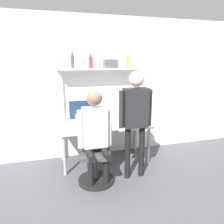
{
  "coord_description": "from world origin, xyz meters",
  "views": [
    {
      "loc": [
        -0.95,
        -3.34,
        1.87
      ],
      "look_at": [
        0.01,
        -0.08,
        1.07
      ],
      "focal_mm": 35.0,
      "sensor_mm": 36.0,
      "label": 1
    }
  ],
  "objects_px": {
    "bottle_amber": "(128,63)",
    "bottle_red": "(91,62)",
    "monitor": "(83,111)",
    "person_seated": "(95,130)",
    "laptop": "(86,125)",
    "person_standing": "(136,112)",
    "office_chair": "(96,163)",
    "bottle_purple": "(72,61)",
    "storage_box": "(110,64)",
    "cell_phone": "(99,128)"
  },
  "relations": [
    {
      "from": "office_chair",
      "to": "person_seated",
      "type": "bearing_deg",
      "value": -101.05
    },
    {
      "from": "bottle_red",
      "to": "cell_phone",
      "type": "bearing_deg",
      "value": -85.42
    },
    {
      "from": "office_chair",
      "to": "bottle_amber",
      "type": "relative_size",
      "value": 3.92
    },
    {
      "from": "cell_phone",
      "to": "bottle_purple",
      "type": "distance_m",
      "value": 1.27
    },
    {
      "from": "bottle_amber",
      "to": "storage_box",
      "type": "xyz_separation_m",
      "value": [
        -0.35,
        0.0,
        -0.02
      ]
    },
    {
      "from": "person_seated",
      "to": "bottle_amber",
      "type": "bearing_deg",
      "value": 48.21
    },
    {
      "from": "monitor",
      "to": "cell_phone",
      "type": "bearing_deg",
      "value": -61.36
    },
    {
      "from": "monitor",
      "to": "bottle_red",
      "type": "xyz_separation_m",
      "value": [
        0.19,
        0.03,
        0.9
      ]
    },
    {
      "from": "laptop",
      "to": "bottle_amber",
      "type": "bearing_deg",
      "value": 24.67
    },
    {
      "from": "cell_phone",
      "to": "bottle_red",
      "type": "height_order",
      "value": "bottle_red"
    },
    {
      "from": "bottle_red",
      "to": "storage_box",
      "type": "xyz_separation_m",
      "value": [
        0.37,
        0.0,
        -0.03
      ]
    },
    {
      "from": "bottle_purple",
      "to": "bottle_amber",
      "type": "distance_m",
      "value": 1.05
    },
    {
      "from": "monitor",
      "to": "laptop",
      "type": "relative_size",
      "value": 1.5
    },
    {
      "from": "laptop",
      "to": "storage_box",
      "type": "bearing_deg",
      "value": 36.64
    },
    {
      "from": "monitor",
      "to": "storage_box",
      "type": "xyz_separation_m",
      "value": [
        0.55,
        0.03,
        0.87
      ]
    },
    {
      "from": "bottle_purple",
      "to": "storage_box",
      "type": "bearing_deg",
      "value": 0.0
    },
    {
      "from": "person_standing",
      "to": "bottle_purple",
      "type": "relative_size",
      "value": 5.84
    },
    {
      "from": "person_standing",
      "to": "storage_box",
      "type": "xyz_separation_m",
      "value": [
        -0.13,
        0.97,
        0.71
      ]
    },
    {
      "from": "monitor",
      "to": "bottle_amber",
      "type": "bearing_deg",
      "value": 2.0
    },
    {
      "from": "office_chair",
      "to": "bottle_amber",
      "type": "bearing_deg",
      "value": 47.11
    },
    {
      "from": "monitor",
      "to": "storage_box",
      "type": "bearing_deg",
      "value": 3.26
    },
    {
      "from": "laptop",
      "to": "storage_box",
      "type": "relative_size",
      "value": 1.35
    },
    {
      "from": "cell_phone",
      "to": "storage_box",
      "type": "distance_m",
      "value": 1.22
    },
    {
      "from": "monitor",
      "to": "person_standing",
      "type": "xyz_separation_m",
      "value": [
        0.68,
        -0.93,
        0.16
      ]
    },
    {
      "from": "laptop",
      "to": "person_standing",
      "type": "bearing_deg",
      "value": -38.12
    },
    {
      "from": "bottle_purple",
      "to": "bottle_amber",
      "type": "height_order",
      "value": "bottle_purple"
    },
    {
      "from": "monitor",
      "to": "cell_phone",
      "type": "xyz_separation_m",
      "value": [
        0.22,
        -0.4,
        -0.22
      ]
    },
    {
      "from": "cell_phone",
      "to": "person_standing",
      "type": "bearing_deg",
      "value": -48.95
    },
    {
      "from": "cell_phone",
      "to": "office_chair",
      "type": "xyz_separation_m",
      "value": [
        -0.17,
        -0.48,
        -0.43
      ]
    },
    {
      "from": "bottle_amber",
      "to": "bottle_purple",
      "type": "bearing_deg",
      "value": 180.0
    },
    {
      "from": "bottle_amber",
      "to": "person_standing",
      "type": "bearing_deg",
      "value": -102.95
    },
    {
      "from": "monitor",
      "to": "office_chair",
      "type": "xyz_separation_m",
      "value": [
        0.05,
        -0.89,
        -0.65
      ]
    },
    {
      "from": "bottle_purple",
      "to": "laptop",
      "type": "bearing_deg",
      "value": -72.31
    },
    {
      "from": "laptop",
      "to": "cell_phone",
      "type": "xyz_separation_m",
      "value": [
        0.23,
        -0.01,
        -0.07
      ]
    },
    {
      "from": "bottle_purple",
      "to": "storage_box",
      "type": "xyz_separation_m",
      "value": [
        0.7,
        0.0,
        -0.04
      ]
    },
    {
      "from": "laptop",
      "to": "bottle_amber",
      "type": "height_order",
      "value": "bottle_amber"
    },
    {
      "from": "bottle_amber",
      "to": "bottle_red",
      "type": "xyz_separation_m",
      "value": [
        -0.72,
        0.0,
        0.01
      ]
    },
    {
      "from": "cell_phone",
      "to": "office_chair",
      "type": "relative_size",
      "value": 0.16
    },
    {
      "from": "office_chair",
      "to": "bottle_purple",
      "type": "height_order",
      "value": "bottle_purple"
    },
    {
      "from": "bottle_purple",
      "to": "person_seated",
      "type": "bearing_deg",
      "value": -78.81
    },
    {
      "from": "person_seated",
      "to": "storage_box",
      "type": "relative_size",
      "value": 6.07
    },
    {
      "from": "monitor",
      "to": "bottle_red",
      "type": "bearing_deg",
      "value": 9.69
    },
    {
      "from": "bottle_amber",
      "to": "storage_box",
      "type": "distance_m",
      "value": 0.35
    },
    {
      "from": "person_standing",
      "to": "bottle_purple",
      "type": "height_order",
      "value": "bottle_purple"
    },
    {
      "from": "bottle_purple",
      "to": "bottle_amber",
      "type": "relative_size",
      "value": 1.22
    },
    {
      "from": "monitor",
      "to": "person_seated",
      "type": "bearing_deg",
      "value": -87.26
    },
    {
      "from": "laptop",
      "to": "office_chair",
      "type": "xyz_separation_m",
      "value": [
        0.07,
        -0.5,
        -0.5
      ]
    },
    {
      "from": "office_chair",
      "to": "person_standing",
      "type": "relative_size",
      "value": 0.55
    },
    {
      "from": "monitor",
      "to": "bottle_purple",
      "type": "distance_m",
      "value": 0.93
    },
    {
      "from": "cell_phone",
      "to": "bottle_purple",
      "type": "bearing_deg",
      "value": 130.1
    }
  ]
}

